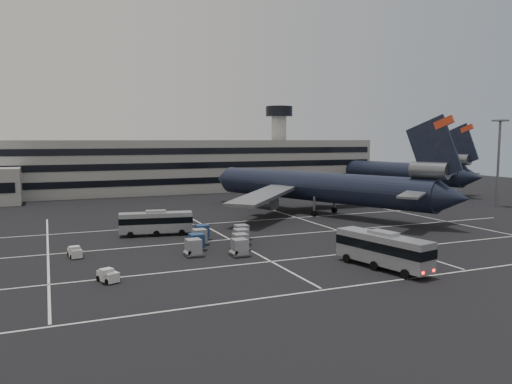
# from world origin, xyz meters

# --- Properties ---
(ground) EXTENTS (260.00, 260.00, 0.00)m
(ground) POSITION_xyz_m (0.00, 0.00, 0.00)
(ground) COLOR black
(ground) RESTS_ON ground
(lane_markings) EXTENTS (90.00, 55.62, 0.01)m
(lane_markings) POSITION_xyz_m (0.95, 0.72, 0.01)
(lane_markings) COLOR silver
(lane_markings) RESTS_ON ground
(terminal) EXTENTS (125.00, 26.00, 24.00)m
(terminal) POSITION_xyz_m (-2.95, 71.14, 6.93)
(terminal) COLOR gray
(terminal) RESTS_ON ground
(hills) EXTENTS (352.00, 180.00, 44.00)m
(hills) POSITION_xyz_m (17.99, 170.00, -12.07)
(hills) COLOR #38332B
(hills) RESTS_ON ground
(lightpole_right) EXTENTS (2.40, 2.40, 18.28)m
(lightpole_right) POSITION_xyz_m (58.00, 15.00, 11.82)
(lightpole_right) COLOR slate
(lightpole_right) RESTS_ON ground
(trijet_main) EXTENTS (43.81, 54.99, 18.08)m
(trijet_main) POSITION_xyz_m (17.93, 20.63, 5.25)
(trijet_main) COLOR black
(trijet_main) RESTS_ON ground
(trijet_far) EXTENTS (23.91, 56.82, 18.08)m
(trijet_far) POSITION_xyz_m (57.49, 52.19, 5.43)
(trijet_far) COLOR black
(trijet_far) RESTS_ON ground
(bus_near) EXTENTS (5.16, 12.15, 4.18)m
(bus_near) POSITION_xyz_m (4.00, -17.69, 2.29)
(bus_near) COLOR gray
(bus_near) RESTS_ON ground
(bus_far) EXTENTS (10.91, 4.19, 3.76)m
(bus_far) POSITION_xyz_m (-15.09, 11.20, 2.06)
(bus_far) COLOR gray
(bus_far) RESTS_ON ground
(tug_a) EXTENTS (1.74, 2.53, 1.50)m
(tug_a) POSITION_xyz_m (-26.97, 0.88, 0.67)
(tug_a) COLOR silver
(tug_a) RESTS_ON ground
(tug_b) EXTENTS (2.20, 2.68, 1.50)m
(tug_b) POSITION_xyz_m (-24.46, -11.34, 0.67)
(tug_b) COLOR silver
(tug_b) RESTS_ON ground
(uld_cluster) EXTENTS (12.04, 14.66, 2.09)m
(uld_cluster) POSITION_xyz_m (-9.00, -0.08, 1.02)
(uld_cluster) COLOR #2D2D30
(uld_cluster) RESTS_ON ground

